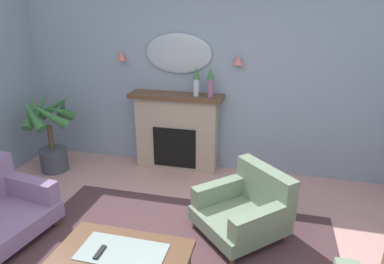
{
  "coord_description": "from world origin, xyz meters",
  "views": [
    {
      "loc": [
        0.83,
        -2.25,
        2.31
      ],
      "look_at": [
        -0.03,
        1.25,
        0.99
      ],
      "focal_mm": 31.64,
      "sensor_mm": 36.0,
      "label": 1
    }
  ],
  "objects_px": {
    "wall_mirror": "(178,54)",
    "wall_sconce_left": "(121,56)",
    "mantel_vase_centre": "(210,81)",
    "wall_sconce_right": "(238,60)",
    "mantel_vase_right": "(196,80)",
    "potted_plant_corner_palm": "(50,130)",
    "coffee_table": "(123,258)",
    "tv_remote": "(100,252)",
    "armchair_in_corner": "(246,207)",
    "fireplace": "(177,133)"
  },
  "relations": [
    {
      "from": "fireplace",
      "to": "wall_mirror",
      "type": "xyz_separation_m",
      "value": [
        -0.0,
        0.14,
        1.14
      ]
    },
    {
      "from": "coffee_table",
      "to": "tv_remote",
      "type": "relative_size",
      "value": 6.88
    },
    {
      "from": "mantel_vase_centre",
      "to": "coffee_table",
      "type": "xyz_separation_m",
      "value": [
        -0.24,
        -2.44,
        -1.0
      ]
    },
    {
      "from": "tv_remote",
      "to": "potted_plant_corner_palm",
      "type": "relative_size",
      "value": 0.13
    },
    {
      "from": "wall_mirror",
      "to": "potted_plant_corner_palm",
      "type": "height_order",
      "value": "wall_mirror"
    },
    {
      "from": "mantel_vase_centre",
      "to": "wall_sconce_right",
      "type": "xyz_separation_m",
      "value": [
        0.35,
        0.12,
        0.28
      ]
    },
    {
      "from": "wall_sconce_left",
      "to": "potted_plant_corner_palm",
      "type": "height_order",
      "value": "wall_sconce_left"
    },
    {
      "from": "mantel_vase_right",
      "to": "wall_sconce_right",
      "type": "bearing_deg",
      "value": 12.31
    },
    {
      "from": "fireplace",
      "to": "tv_remote",
      "type": "relative_size",
      "value": 8.5
    },
    {
      "from": "coffee_table",
      "to": "tv_remote",
      "type": "height_order",
      "value": "tv_remote"
    },
    {
      "from": "tv_remote",
      "to": "wall_sconce_left",
      "type": "bearing_deg",
      "value": 109.71
    },
    {
      "from": "mantel_vase_right",
      "to": "wall_mirror",
      "type": "bearing_deg",
      "value": 150.46
    },
    {
      "from": "coffee_table",
      "to": "tv_remote",
      "type": "xyz_separation_m",
      "value": [
        -0.17,
        -0.06,
        0.07
      ]
    },
    {
      "from": "mantel_vase_centre",
      "to": "potted_plant_corner_palm",
      "type": "relative_size",
      "value": 0.34
    },
    {
      "from": "fireplace",
      "to": "wall_sconce_right",
      "type": "distance_m",
      "value": 1.38
    },
    {
      "from": "mantel_vase_right",
      "to": "coffee_table",
      "type": "height_order",
      "value": "mantel_vase_right"
    },
    {
      "from": "fireplace",
      "to": "tv_remote",
      "type": "height_order",
      "value": "fireplace"
    },
    {
      "from": "fireplace",
      "to": "potted_plant_corner_palm",
      "type": "relative_size",
      "value": 1.13
    },
    {
      "from": "fireplace",
      "to": "mantel_vase_right",
      "type": "relative_size",
      "value": 3.43
    },
    {
      "from": "wall_mirror",
      "to": "wall_sconce_left",
      "type": "xyz_separation_m",
      "value": [
        -0.85,
        -0.05,
        -0.05
      ]
    },
    {
      "from": "mantel_vase_centre",
      "to": "wall_sconce_left",
      "type": "height_order",
      "value": "wall_sconce_left"
    },
    {
      "from": "mantel_vase_centre",
      "to": "wall_sconce_right",
      "type": "relative_size",
      "value": 2.89
    },
    {
      "from": "wall_sconce_right",
      "to": "coffee_table",
      "type": "xyz_separation_m",
      "value": [
        -0.59,
        -2.56,
        -1.28
      ]
    },
    {
      "from": "wall_mirror",
      "to": "armchair_in_corner",
      "type": "distance_m",
      "value": 2.35
    },
    {
      "from": "wall_mirror",
      "to": "wall_sconce_right",
      "type": "distance_m",
      "value": 0.85
    },
    {
      "from": "fireplace",
      "to": "wall_sconce_right",
      "type": "relative_size",
      "value": 9.71
    },
    {
      "from": "fireplace",
      "to": "armchair_in_corner",
      "type": "relative_size",
      "value": 1.19
    },
    {
      "from": "mantel_vase_centre",
      "to": "wall_mirror",
      "type": "height_order",
      "value": "wall_mirror"
    },
    {
      "from": "fireplace",
      "to": "wall_mirror",
      "type": "distance_m",
      "value": 1.15
    },
    {
      "from": "fireplace",
      "to": "potted_plant_corner_palm",
      "type": "distance_m",
      "value": 1.85
    },
    {
      "from": "armchair_in_corner",
      "to": "potted_plant_corner_palm",
      "type": "xyz_separation_m",
      "value": [
        -2.94,
        0.82,
        0.33
      ]
    },
    {
      "from": "mantel_vase_centre",
      "to": "coffee_table",
      "type": "relative_size",
      "value": 0.37
    },
    {
      "from": "wall_sconce_right",
      "to": "coffee_table",
      "type": "height_order",
      "value": "wall_sconce_right"
    },
    {
      "from": "mantel_vase_right",
      "to": "tv_remote",
      "type": "relative_size",
      "value": 2.48
    },
    {
      "from": "tv_remote",
      "to": "potted_plant_corner_palm",
      "type": "xyz_separation_m",
      "value": [
        -1.86,
        2.01,
        0.19
      ]
    },
    {
      "from": "mantel_vase_right",
      "to": "potted_plant_corner_palm",
      "type": "distance_m",
      "value": 2.26
    },
    {
      "from": "fireplace",
      "to": "wall_mirror",
      "type": "bearing_deg",
      "value": 90.0
    },
    {
      "from": "mantel_vase_centre",
      "to": "wall_sconce_right",
      "type": "bearing_deg",
      "value": 18.92
    },
    {
      "from": "wall_mirror",
      "to": "coffee_table",
      "type": "distance_m",
      "value": 2.94
    },
    {
      "from": "armchair_in_corner",
      "to": "wall_sconce_right",
      "type": "bearing_deg",
      "value": 102.52
    },
    {
      "from": "coffee_table",
      "to": "potted_plant_corner_palm",
      "type": "relative_size",
      "value": 0.92
    },
    {
      "from": "mantel_vase_right",
      "to": "wall_sconce_right",
      "type": "relative_size",
      "value": 2.83
    },
    {
      "from": "coffee_table",
      "to": "fireplace",
      "type": "bearing_deg",
      "value": 95.94
    },
    {
      "from": "armchair_in_corner",
      "to": "wall_mirror",
      "type": "bearing_deg",
      "value": 128.19
    },
    {
      "from": "wall_mirror",
      "to": "fireplace",
      "type": "bearing_deg",
      "value": -90.0
    },
    {
      "from": "wall_sconce_right",
      "to": "coffee_table",
      "type": "distance_m",
      "value": 2.92
    },
    {
      "from": "mantel_vase_right",
      "to": "wall_mirror",
      "type": "relative_size",
      "value": 0.41
    },
    {
      "from": "wall_mirror",
      "to": "wall_sconce_right",
      "type": "relative_size",
      "value": 6.86
    },
    {
      "from": "wall_mirror",
      "to": "coffee_table",
      "type": "height_order",
      "value": "wall_mirror"
    },
    {
      "from": "mantel_vase_centre",
      "to": "wall_sconce_left",
      "type": "bearing_deg",
      "value": 174.92
    }
  ]
}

